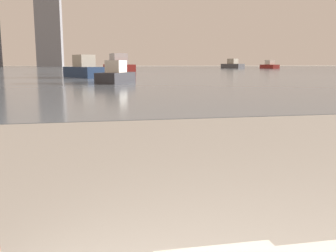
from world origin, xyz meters
TOP-DOWN VIEW (x-y plane):
  - harbor_water at (0.00, 62.00)m, footprint 180.00×110.00m
  - harbor_boat_0 at (33.01, 67.09)m, footprint 2.16×4.46m
  - harbor_boat_1 at (27.44, 72.03)m, footprint 3.56×5.36m
  - harbor_boat_2 at (2.20, 37.00)m, footprint 2.81×5.49m
  - harbor_boat_3 at (-0.93, 28.69)m, footprint 3.25×4.63m
  - harbor_boat_4 at (0.89, 20.48)m, footprint 2.37×3.35m
  - skyline_tower_2 at (-12.17, 118.00)m, footprint 7.00×9.06m

SIDE VIEW (x-z plane):
  - harbor_water at x=0.00m, z-range 0.00..0.01m
  - harbor_boat_4 at x=0.89m, z-range -0.17..1.03m
  - harbor_boat_0 at x=33.01m, z-range -0.23..1.38m
  - harbor_boat_3 at x=-0.93m, z-range -0.23..1.42m
  - harbor_boat_1 at x=27.44m, z-range -0.27..1.63m
  - harbor_boat_2 at x=2.20m, z-range -0.28..1.68m
  - skyline_tower_2 at x=-12.17m, z-range 0.00..23.85m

